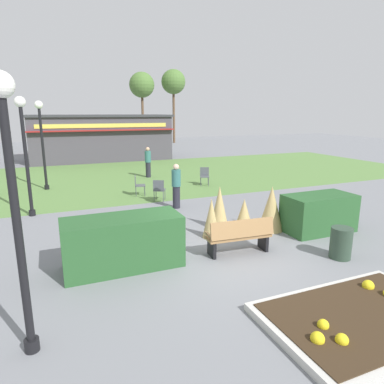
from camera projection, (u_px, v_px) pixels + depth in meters
ground_plane at (226, 255)px, 8.63m from camera, size 80.00×80.00×0.00m
lawn_patch at (128, 177)px, 19.17m from camera, size 36.00×12.00×0.01m
flower_bed at (365, 317)px, 5.87m from camera, size 3.45×2.23×0.33m
park_bench at (240, 236)px, 8.62m from camera, size 1.74×0.65×0.95m
hedge_left at (123, 242)px, 7.86m from camera, size 2.69×1.10×1.21m
hedge_right at (319, 213)px, 10.29m from camera, size 2.13×1.10×1.13m
ornamental_grass_behind_left at (271, 208)px, 10.35m from camera, size 0.76×0.76×1.38m
ornamental_grass_behind_right at (211, 218)px, 9.75m from camera, size 0.51×0.51×1.16m
ornamental_grass_behind_center at (244, 213)px, 10.61m from camera, size 0.56×0.56×0.93m
ornamental_grass_behind_far at (219, 207)px, 10.53m from camera, size 0.59×0.59×1.35m
lamppost_near at (12, 186)px, 4.59m from camera, size 0.36×0.36×4.07m
lamppost_mid at (24, 142)px, 11.38m from camera, size 0.36×0.36×4.07m
lamppost_far at (42, 135)px, 15.47m from camera, size 0.36×0.36×4.07m
trash_bin at (341, 243)px, 8.40m from camera, size 0.52×0.52×0.79m
food_kiosk at (101, 137)px, 26.17m from camera, size 10.35×5.21×3.39m
cafe_chair_west at (138, 184)px, 14.74m from camera, size 0.52×0.52×0.89m
cafe_chair_east at (159, 188)px, 13.82m from camera, size 0.60×0.60×0.89m
cafe_chair_north at (205, 175)px, 16.86m from camera, size 0.57×0.57×0.89m
person_strolling at (148, 162)px, 18.88m from camera, size 0.34×0.34×1.69m
person_standing at (176, 186)px, 12.73m from camera, size 0.34×0.34×1.69m
parked_car_west_slot at (56, 145)px, 31.10m from camera, size 4.32×2.29×1.20m
tree_left_bg at (142, 86)px, 37.93m from camera, size 2.80×2.80×7.97m
tree_center_bg at (173, 82)px, 39.34m from camera, size 2.80×2.80×8.44m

